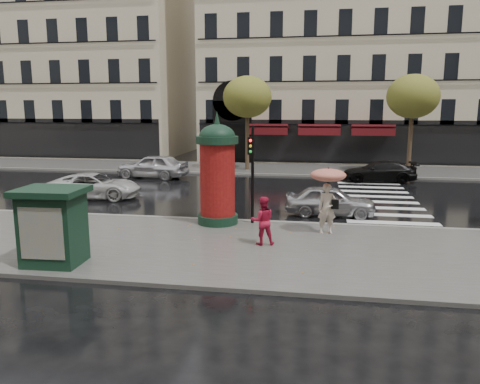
% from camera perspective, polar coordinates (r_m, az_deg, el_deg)
% --- Properties ---
extents(ground, '(160.00, 160.00, 0.00)m').
position_cam_1_polar(ground, '(15.71, -1.85, -6.43)').
color(ground, black).
rests_on(ground, ground).
extents(near_sidewalk, '(90.00, 7.00, 0.12)m').
position_cam_1_polar(near_sidewalk, '(15.22, -2.23, -6.75)').
color(near_sidewalk, '#474744').
rests_on(near_sidewalk, ground).
extents(far_sidewalk, '(90.00, 6.00, 0.12)m').
position_cam_1_polar(far_sidewalk, '(34.16, 4.45, 2.82)').
color(far_sidewalk, '#474744').
rests_on(far_sidewalk, ground).
extents(near_kerb, '(90.00, 0.25, 0.14)m').
position_cam_1_polar(near_kerb, '(18.53, -0.02, -3.58)').
color(near_kerb, slate).
rests_on(near_kerb, ground).
extents(far_kerb, '(90.00, 0.25, 0.14)m').
position_cam_1_polar(far_kerb, '(31.20, 3.96, 2.12)').
color(far_kerb, slate).
rests_on(far_kerb, ground).
extents(zebra_crossing, '(3.60, 11.75, 0.01)m').
position_cam_1_polar(zebra_crossing, '(24.94, 16.32, -0.52)').
color(zebra_crossing, silver).
rests_on(zebra_crossing, ground).
extents(bldg_far_corner, '(26.00, 14.00, 22.90)m').
position_cam_1_polar(bldg_far_corner, '(45.34, 14.00, 18.68)').
color(bldg_far_corner, '#B7A88C').
rests_on(bldg_far_corner, ground).
extents(bldg_far_left, '(24.00, 14.00, 22.90)m').
position_cam_1_polar(bldg_far_left, '(51.69, -20.42, 17.29)').
color(bldg_far_left, '#B7A88C').
rests_on(bldg_far_left, ground).
extents(tree_far_left, '(3.40, 3.40, 6.64)m').
position_cam_1_polar(tree_far_left, '(33.12, 0.90, 11.47)').
color(tree_far_left, '#38281C').
rests_on(tree_far_left, ground).
extents(tree_far_right, '(3.40, 3.40, 6.64)m').
position_cam_1_polar(tree_far_right, '(33.29, 20.33, 10.83)').
color(tree_far_right, '#38281C').
rests_on(tree_far_right, ground).
extents(woman_umbrella, '(1.24, 1.24, 2.38)m').
position_cam_1_polar(woman_umbrella, '(16.58, 10.66, 0.28)').
color(woman_umbrella, beige).
rests_on(woman_umbrella, near_sidewalk).
extents(woman_red, '(0.90, 0.78, 1.58)m').
position_cam_1_polar(woman_red, '(15.14, 2.77, -3.51)').
color(woman_red, '#B01534').
rests_on(woman_red, near_sidewalk).
extents(man_burgundy, '(0.98, 0.67, 1.94)m').
position_cam_1_polar(man_burgundy, '(17.57, -3.15, -0.96)').
color(man_burgundy, '#420D14').
rests_on(man_burgundy, near_sidewalk).
extents(morris_column, '(1.59, 1.59, 4.27)m').
position_cam_1_polar(morris_column, '(17.70, -2.77, 2.65)').
color(morris_column, black).
rests_on(morris_column, near_sidewalk).
extents(traffic_light, '(0.26, 0.36, 3.73)m').
position_cam_1_polar(traffic_light, '(17.62, 1.48, 3.33)').
color(traffic_light, black).
rests_on(traffic_light, near_sidewalk).
extents(newsstand, '(1.89, 1.61, 2.19)m').
position_cam_1_polar(newsstand, '(14.22, -21.83, -3.78)').
color(newsstand, black).
rests_on(newsstand, near_sidewalk).
extents(car_silver, '(3.74, 1.51, 1.27)m').
position_cam_1_polar(car_silver, '(20.05, 10.93, -1.04)').
color(car_silver, '#AAAAAF').
rests_on(car_silver, ground).
extents(car_white, '(4.77, 2.61, 1.27)m').
position_cam_1_polar(car_white, '(24.49, -17.36, 0.72)').
color(car_white, silver).
rests_on(car_white, ground).
extents(car_black, '(4.50, 2.06, 1.28)m').
position_cam_1_polar(car_black, '(29.75, 16.58, 2.41)').
color(car_black, black).
rests_on(car_black, ground).
extents(car_far_silver, '(4.72, 2.33, 1.55)m').
position_cam_1_polar(car_far_silver, '(30.50, -10.59, 3.11)').
color(car_far_silver, silver).
rests_on(car_far_silver, ground).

